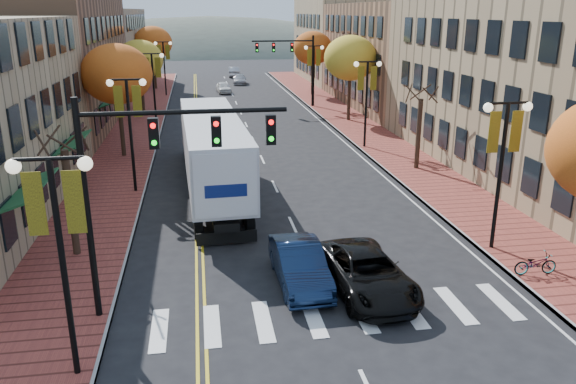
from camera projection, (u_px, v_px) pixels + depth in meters
name	position (u px, v px, depth m)	size (l,w,h in m)	color
ground	(351.00, 351.00, 16.07)	(200.00, 200.00, 0.00)	black
sidewalk_left	(136.00, 131.00, 45.21)	(4.00, 85.00, 0.15)	brown
sidewalk_right	(353.00, 124.00, 47.93)	(4.00, 85.00, 0.15)	brown
building_left_mid	(34.00, 60.00, 45.62)	(12.00, 24.00, 11.00)	brown
building_left_far	(89.00, 49.00, 69.33)	(12.00, 26.00, 9.50)	#9E8966
building_right_mid	(420.00, 55.00, 56.77)	(15.00, 24.00, 10.00)	brown
building_right_far	(360.00, 39.00, 77.28)	(15.00, 20.00, 11.00)	#9E8966
tree_left_a	(71.00, 203.00, 21.53)	(0.28, 0.28, 4.20)	#382619
tree_left_b	(117.00, 74.00, 35.57)	(4.48, 4.48, 7.21)	#382619
tree_left_c	(140.00, 60.00, 50.72)	(4.16, 4.16, 6.69)	#382619
tree_left_d	(153.00, 43.00, 67.46)	(4.61, 4.61, 7.42)	#382619
tree_right_b	(419.00, 134.00, 33.64)	(0.28, 0.28, 4.20)	#382619
tree_right_c	(350.00, 58.00, 47.68)	(4.48, 4.48, 7.21)	#382619
tree_right_d	(313.00, 48.00, 62.76)	(4.35, 4.35, 7.00)	#382619
lamp_left_a	(58.00, 227.00, 13.61)	(1.96, 0.36, 6.05)	black
lamp_left_b	(129.00, 113.00, 28.64)	(1.96, 0.36, 6.05)	black
lamp_left_c	(153.00, 75.00, 45.55)	(1.96, 0.36, 6.05)	black
lamp_left_d	(164.00, 58.00, 62.45)	(1.96, 0.36, 6.05)	black
lamp_right_a	(503.00, 147.00, 21.51)	(1.96, 0.36, 6.05)	black
lamp_right_b	(367.00, 87.00, 38.42)	(1.96, 0.36, 6.05)	black
lamp_right_c	(314.00, 64.00, 55.32)	(1.96, 0.36, 6.05)	black
traffic_mast_near	(150.00, 166.00, 16.54)	(6.10, 0.35, 7.00)	black
traffic_mast_far	(294.00, 58.00, 54.82)	(6.10, 0.34, 7.00)	black
semi_truck	(211.00, 146.00, 29.81)	(3.41, 16.88, 4.20)	black
navy_sedan	(300.00, 265.00, 19.81)	(1.58, 4.52, 1.49)	#0D1B37
black_suv	(367.00, 273.00, 19.24)	(2.40, 5.20, 1.44)	black
car_far_white	(224.00, 87.00, 66.27)	(1.52, 3.78, 1.29)	silver
car_far_silver	(240.00, 79.00, 74.25)	(1.69, 4.15, 1.20)	#9C9DA3
car_far_oncoming	(234.00, 72.00, 82.48)	(1.53, 4.37, 1.44)	#B2B3BA
bicycle	(535.00, 264.00, 20.29)	(0.55, 1.59, 0.83)	gray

